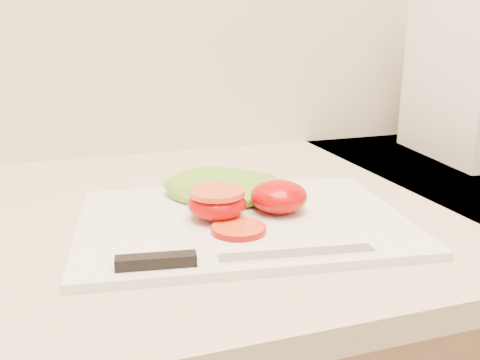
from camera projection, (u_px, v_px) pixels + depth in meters
name	position (u px, v px, depth m)	size (l,w,h in m)	color
cutting_board	(243.00, 221.00, 0.65)	(0.39, 0.28, 0.01)	white
tomato_half_dome	(279.00, 196.00, 0.67)	(0.07, 0.07, 0.04)	#C00000
tomato_half_cut	(217.00, 203.00, 0.64)	(0.07, 0.07, 0.04)	#C00000
tomato_slice_0	(239.00, 229.00, 0.61)	(0.06, 0.06, 0.01)	#FF6022
lettuce_leaf_0	(219.00, 187.00, 0.72)	(0.16, 0.10, 0.03)	#88C734
lettuce_leaf_1	(254.00, 186.00, 0.74)	(0.11, 0.08, 0.02)	#88C734
knife	(213.00, 258.00, 0.53)	(0.26, 0.06, 0.01)	silver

